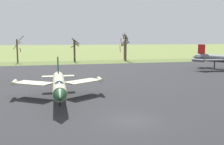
# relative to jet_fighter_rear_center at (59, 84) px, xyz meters

# --- Properties ---
(ground_plane) EXTENTS (600.00, 600.00, 0.00)m
(ground_plane) POSITION_rel_jet_fighter_rear_center_xyz_m (5.39, -8.48, -1.89)
(ground_plane) COLOR olive
(asphalt_apron) EXTENTS (97.39, 59.83, 0.05)m
(asphalt_apron) POSITION_rel_jet_fighter_rear_center_xyz_m (5.39, 9.47, -1.87)
(asphalt_apron) COLOR #28282B
(asphalt_apron) RESTS_ON ground
(grass_verge_strip) EXTENTS (157.39, 12.00, 0.06)m
(grass_verge_strip) POSITION_rel_jet_fighter_rear_center_xyz_m (5.39, 45.38, -1.86)
(grass_verge_strip) COLOR #596833
(grass_verge_strip) RESTS_ON ground
(jet_fighter_rear_center) EXTENTS (10.39, 13.18, 4.48)m
(jet_fighter_rear_center) POSITION_rel_jet_fighter_rear_center_xyz_m (0.00, 0.00, 0.00)
(jet_fighter_rear_center) COLOR #B7B293
(jet_fighter_rear_center) RESTS_ON ground
(bare_tree_far_left) EXTENTS (3.00, 2.79, 7.71)m
(bare_tree_far_left) POSITION_rel_jet_fighter_rear_center_xyz_m (-9.47, 47.34, 1.79)
(bare_tree_far_left) COLOR brown
(bare_tree_far_left) RESTS_ON ground
(bare_tree_left_of_center) EXTENTS (2.57, 2.71, 7.12)m
(bare_tree_left_of_center) POSITION_rel_jet_fighter_rear_center_xyz_m (6.45, 48.20, 1.70)
(bare_tree_left_of_center) COLOR #42382D
(bare_tree_left_of_center) RESTS_ON ground
(bare_tree_center) EXTENTS (2.70, 2.61, 8.59)m
(bare_tree_center) POSITION_rel_jet_fighter_rear_center_xyz_m (21.69, 46.41, 2.75)
(bare_tree_center) COLOR brown
(bare_tree_center) RESTS_ON ground
(bare_tree_right_of_center) EXTENTS (2.66, 2.92, 7.00)m
(bare_tree_right_of_center) POSITION_rel_jet_fighter_rear_center_xyz_m (22.36, 50.65, 1.57)
(bare_tree_right_of_center) COLOR brown
(bare_tree_right_of_center) RESTS_ON ground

